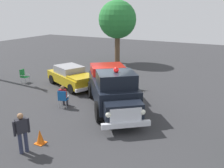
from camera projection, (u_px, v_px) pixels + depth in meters
ground_plane at (104, 109)px, 14.00m from camera, size 60.00×60.00×0.00m
vintage_fire_truck at (113, 88)px, 13.78m from camera, size 6.02×5.38×2.59m
classic_hot_rod at (72, 76)px, 17.79m from camera, size 3.48×4.74×1.46m
lawn_chair_near_truck at (63, 98)px, 14.03m from camera, size 0.63×0.63×1.02m
lawn_chair_by_car at (135, 81)px, 17.13m from camera, size 0.65×0.65×1.02m
lawn_chair_spare at (24, 75)px, 18.73m from camera, size 0.54×0.53×1.02m
spectator_seated at (63, 95)px, 14.12m from camera, size 0.62×0.52×1.29m
spectator_standing at (22, 130)px, 9.52m from camera, size 0.62×0.41×1.68m
oak_tree_left at (117, 20)px, 24.48m from camera, size 3.74×3.74×6.22m
traffic_cone at (40, 137)px, 10.35m from camera, size 0.40×0.40×0.64m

